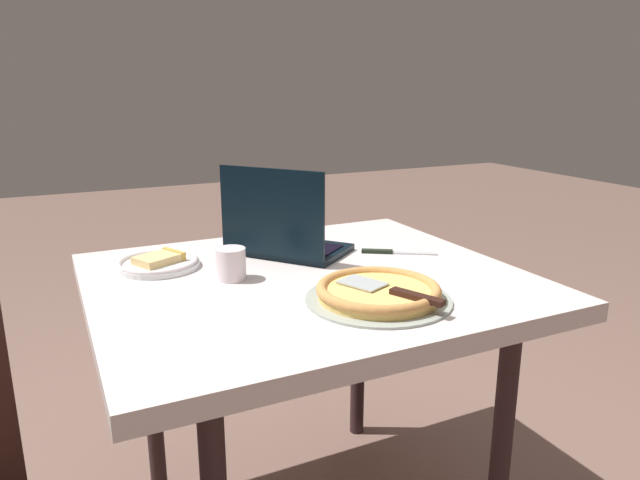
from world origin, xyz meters
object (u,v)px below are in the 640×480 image
(laptop, at_px, (283,235))
(pizza_tray, at_px, (379,292))
(pizza_plate, at_px, (158,263))
(dining_table, at_px, (308,303))
(table_knife, at_px, (391,252))
(drink_cup, at_px, (231,264))

(laptop, relative_size, pizza_tray, 1.15)
(laptop, distance_m, pizza_tray, 0.43)
(pizza_tray, bearing_deg, pizza_plate, -49.19)
(dining_table, xyz_separation_m, laptop, (-0.01, -0.19, 0.13))
(pizza_tray, bearing_deg, table_knife, -126.76)
(pizza_plate, bearing_deg, dining_table, 144.69)
(laptop, height_order, table_knife, laptop)
(dining_table, xyz_separation_m, pizza_tray, (-0.07, 0.23, 0.09))
(pizza_plate, relative_size, drink_cup, 2.68)
(table_knife, xyz_separation_m, drink_cup, (0.48, 0.02, 0.04))
(pizza_plate, distance_m, table_knife, 0.65)
(pizza_plate, xyz_separation_m, pizza_tray, (-0.40, 0.46, 0.01))
(dining_table, distance_m, pizza_plate, 0.41)
(laptop, distance_m, pizza_plate, 0.35)
(pizza_plate, relative_size, pizza_tray, 0.65)
(table_knife, height_order, drink_cup, drink_cup)
(dining_table, bearing_deg, laptop, -94.24)
(table_knife, bearing_deg, laptop, -22.29)
(drink_cup, bearing_deg, laptop, -144.88)
(laptop, height_order, pizza_plate, laptop)
(dining_table, distance_m, pizza_tray, 0.26)
(drink_cup, bearing_deg, pizza_plate, -50.54)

